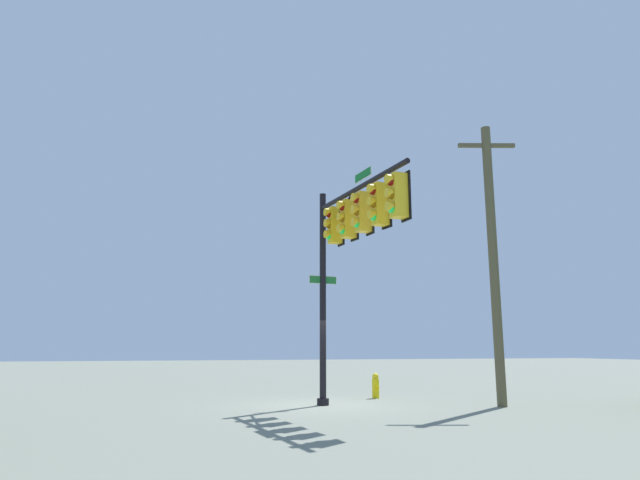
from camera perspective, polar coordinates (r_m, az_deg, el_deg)
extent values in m
plane|color=slate|center=(17.06, 0.31, -16.78)|extent=(120.00, 120.00, 0.00)
cylinder|color=black|center=(17.05, 0.30, -5.81)|extent=(0.20, 0.20, 6.52)
cylinder|color=black|center=(17.05, 0.31, -16.44)|extent=(0.36, 0.36, 0.20)
cylinder|color=black|center=(15.37, 4.07, 5.42)|extent=(4.94, 0.82, 0.14)
cylinder|color=black|center=(16.42, 1.88, 2.52)|extent=(2.26, 0.39, 1.07)
cube|color=yellow|center=(16.55, 1.56, 1.52)|extent=(0.35, 0.39, 1.10)
cube|color=black|center=(16.63, 2.20, 1.47)|extent=(0.44, 0.08, 1.22)
sphere|color=maroon|center=(16.56, 0.92, 2.72)|extent=(0.22, 0.22, 0.22)
cylinder|color=yellow|center=(16.55, 0.73, 2.91)|extent=(0.24, 0.16, 0.23)
sphere|color=#855607|center=(16.48, 0.92, 1.58)|extent=(0.22, 0.22, 0.22)
cylinder|color=yellow|center=(16.47, 0.73, 1.76)|extent=(0.24, 0.16, 0.23)
sphere|color=#20FF59|center=(16.41, 0.93, 0.42)|extent=(0.22, 0.22, 0.22)
cylinder|color=yellow|center=(16.40, 0.73, 0.60)|extent=(0.24, 0.16, 0.23)
cube|color=yellow|center=(15.76, 2.96, 2.18)|extent=(0.37, 0.40, 1.10)
cube|color=black|center=(15.85, 3.61, 2.10)|extent=(0.44, 0.11, 1.22)
sphere|color=maroon|center=(15.76, 2.31, 3.45)|extent=(0.22, 0.22, 0.22)
cylinder|color=yellow|center=(15.74, 2.11, 3.65)|extent=(0.25, 0.17, 0.23)
sphere|color=#855607|center=(15.67, 2.32, 2.25)|extent=(0.22, 0.22, 0.22)
cylinder|color=yellow|center=(15.66, 2.12, 2.44)|extent=(0.25, 0.17, 0.23)
sphere|color=#20FF59|center=(15.60, 2.33, 1.03)|extent=(0.22, 0.22, 0.22)
cylinder|color=yellow|center=(15.58, 2.13, 1.23)|extent=(0.25, 0.17, 0.23)
cube|color=yellow|center=(14.99, 4.51, 2.90)|extent=(0.35, 0.39, 1.10)
cube|color=black|center=(15.07, 5.20, 2.83)|extent=(0.44, 0.08, 1.22)
sphere|color=maroon|center=(14.99, 3.80, 4.23)|extent=(0.22, 0.22, 0.22)
cylinder|color=yellow|center=(14.98, 3.59, 4.43)|extent=(0.24, 0.16, 0.23)
sphere|color=#855607|center=(14.90, 3.82, 2.97)|extent=(0.22, 0.22, 0.22)
cylinder|color=yellow|center=(14.89, 3.61, 3.17)|extent=(0.24, 0.16, 0.23)
sphere|color=#20FF59|center=(14.82, 3.84, 1.69)|extent=(0.22, 0.22, 0.22)
cylinder|color=yellow|center=(14.81, 3.62, 1.90)|extent=(0.24, 0.16, 0.23)
cube|color=yellow|center=(14.22, 6.23, 3.69)|extent=(0.38, 0.41, 1.10)
cube|color=black|center=(14.33, 6.91, 3.60)|extent=(0.44, 0.12, 1.22)
sphere|color=maroon|center=(14.21, 5.52, 5.11)|extent=(0.22, 0.22, 0.22)
cylinder|color=yellow|center=(14.19, 5.31, 5.34)|extent=(0.25, 0.18, 0.23)
sphere|color=#855607|center=(14.12, 5.54, 3.79)|extent=(0.22, 0.22, 0.22)
cylinder|color=yellow|center=(14.10, 5.33, 4.01)|extent=(0.25, 0.18, 0.23)
sphere|color=#20FF59|center=(14.04, 5.57, 2.45)|extent=(0.22, 0.22, 0.22)
cylinder|color=yellow|center=(14.02, 5.36, 2.67)|extent=(0.25, 0.18, 0.23)
cube|color=yellow|center=(13.48, 8.15, 4.57)|extent=(0.35, 0.39, 1.10)
cube|color=black|center=(13.57, 8.89, 4.48)|extent=(0.44, 0.08, 1.22)
sphere|color=maroon|center=(13.48, 7.36, 6.06)|extent=(0.22, 0.22, 0.22)
cylinder|color=yellow|center=(13.47, 7.13, 6.29)|extent=(0.24, 0.16, 0.23)
sphere|color=#855607|center=(13.38, 7.40, 4.67)|extent=(0.22, 0.22, 0.22)
cylinder|color=yellow|center=(13.37, 7.17, 4.90)|extent=(0.24, 0.16, 0.23)
sphere|color=#20FF59|center=(13.29, 7.43, 3.26)|extent=(0.22, 0.22, 0.22)
cylinder|color=yellow|center=(13.28, 7.20, 3.49)|extent=(0.24, 0.16, 0.23)
cube|color=white|center=(15.25, 4.49, 6.75)|extent=(0.93, 0.15, 0.26)
cube|color=#0E6921|center=(15.25, 4.49, 6.75)|extent=(0.90, 0.15, 0.22)
cube|color=white|center=(17.10, 0.30, -4.16)|extent=(0.15, 0.93, 0.26)
cube|color=#1E6C2D|center=(17.10, 0.30, -4.16)|extent=(0.15, 0.90, 0.22)
cylinder|color=brown|center=(17.57, 17.55, -2.03)|extent=(0.28, 0.28, 8.60)
cube|color=brown|center=(18.49, 16.88, 9.36)|extent=(0.58, 1.77, 0.12)
cylinder|color=yellow|center=(19.42, 5.79, -15.07)|extent=(0.24, 0.24, 0.65)
sphere|color=yellow|center=(19.39, 5.77, -13.90)|extent=(0.22, 0.22, 0.22)
cylinder|color=yellow|center=(19.28, 5.96, -15.00)|extent=(0.12, 0.10, 0.10)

